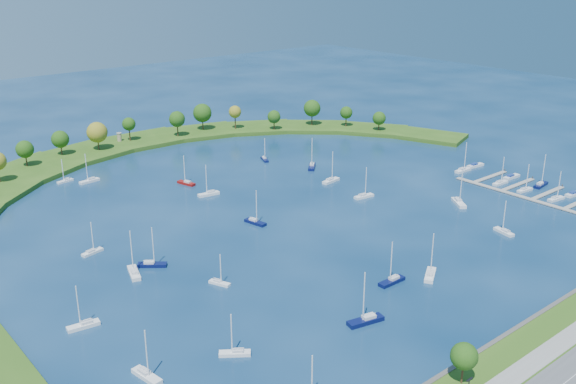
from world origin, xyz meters
TOP-DOWN VIEW (x-y plane):
  - ground at (0.00, 0.00)m, footprint 700.00×700.00m
  - breakwater at (-46.33, 48.72)m, footprint 286.74×247.64m
  - breakwater_trees at (-4.03, 92.44)m, footprint 239.03×91.10m
  - harbor_tower at (-7.85, 120.82)m, footprint 2.60×2.60m
  - dock_system at (85.30, -61.00)m, footprint 24.28×82.00m
  - moored_boat_0 at (33.71, 11.34)m, footprint 9.16×3.71m
  - moored_boat_1 at (-14.14, 47.58)m, footprint 4.42×8.68m
  - moored_boat_2 at (-70.07, -65.13)m, footprint 7.23×6.15m
  - moored_boat_3 at (-92.36, -30.59)m, footprint 8.39×3.36m
  - moored_boat_4 at (-62.19, -10.87)m, footprint 8.31×7.38m
  - moored_boat_5 at (-14.32, 30.59)m, footprint 8.95×3.75m
  - moored_boat_6 at (53.08, -38.67)m, footprint 7.86×9.69m
  - moored_boat_7 at (31.48, 53.48)m, footprint 4.74×7.59m
  - moored_boat_8 at (-90.30, -59.66)m, footprint 3.58×8.78m
  - moored_boat_9 at (-3.01, -69.47)m, footprint 9.15×7.06m
  - moored_boat_10 at (-53.01, -33.62)m, footprint 4.24×6.72m
  - moored_boat_11 at (-17.87, -4.24)m, footprint 4.07×8.88m
  - moored_boat_12 at (-72.23, 9.36)m, footprint 7.44×3.55m
  - moored_boat_13 at (-36.02, -74.97)m, footprint 10.32×4.91m
  - moored_boat_14 at (-14.50, -64.84)m, footprint 9.00×2.64m
  - moored_boat_15 at (30.62, -10.54)m, footprint 8.57×3.44m
  - moored_boat_16 at (40.56, 30.82)m, footprint 8.82×8.56m
  - moored_boat_17 at (-51.36, 82.70)m, footprint 7.09×3.08m
  - moored_boat_18 at (-43.66, 75.98)m, footprint 8.75×3.36m
  - moored_boat_20 at (-69.01, -12.50)m, footprint 5.38×9.76m
  - moored_boat_21 at (41.87, -65.35)m, footprint 3.87×8.15m
  - docked_boat_4 at (85.52, -60.22)m, footprint 8.17×3.29m
  - docked_boat_5 at (95.97, -62.05)m, footprint 9.19×3.38m
  - docked_boat_6 at (85.53, -46.92)m, footprint 7.85×2.82m
  - docked_boat_7 at (96.00, -47.88)m, footprint 9.46×3.79m
  - docked_boat_8 at (85.52, -35.72)m, footprint 8.02×2.58m
  - docked_boat_9 at (95.97, -34.37)m, footprint 9.14×2.68m
  - docked_boat_10 at (87.91, -15.62)m, footprint 8.89×2.49m
  - docked_boat_11 at (97.87, -14.99)m, footprint 9.11×3.38m

SIDE VIEW (x-z plane):
  - ground at x=0.00m, z-range 0.00..0.00m
  - dock_system at x=85.30m, z-range -0.45..1.15m
  - docked_boat_11 at x=97.87m, z-range -0.24..1.58m
  - docked_boat_5 at x=95.97m, z-range -0.24..1.59m
  - docked_boat_9 at x=95.97m, z-range -0.25..1.61m
  - moored_boat_10 at x=-53.01m, z-range -3.95..5.64m
  - moored_boat_17 at x=-51.36m, z-range -4.19..5.90m
  - moored_boat_12 at x=-72.23m, z-range -4.41..6.14m
  - moored_boat_7 at x=31.48m, z-range -4.54..6.29m
  - moored_boat_2 at x=-70.07m, z-range -4.61..6.37m
  - docked_boat_6 at x=85.53m, z-range -4.77..6.54m
  - moored_boat_21 at x=41.87m, z-range -4.88..6.67m
  - docked_boat_8 at x=85.52m, z-range -4.93..6.72m
  - docked_boat_4 at x=85.52m, z-range -4.94..6.73m
  - moored_boat_3 at x=-92.36m, z-range -5.09..6.90m
  - moored_boat_15 at x=30.62m, z-range -5.21..7.04m
  - moored_boat_1 at x=-14.14m, z-range -5.23..7.06m
  - moored_boat_8 at x=-90.30m, z-range -5.35..7.19m
  - moored_boat_18 at x=-43.66m, z-range -5.35..7.19m
  - moored_boat_11 at x=-17.87m, z-range -5.38..7.22m
  - moored_boat_5 at x=-14.32m, z-range -5.45..7.31m
  - moored_boat_4 at x=-62.19m, z-range -5.48..7.34m
  - docked_boat_10 at x=87.91m, z-range -5.59..7.47m
  - moored_boat_0 at x=33.71m, z-range -5.60..7.48m
  - moored_boat_14 at x=-14.50m, z-range -5.65..7.53m
  - moored_boat_9 at x=-3.01m, z-range -5.80..7.71m
  - docked_boat_7 at x=96.00m, z-range -5.80..7.71m
  - moored_boat_20 at x=-69.01m, z-range -5.95..7.88m
  - moored_boat_16 at x=40.56m, z-range -6.08..8.03m
  - moored_boat_6 at x=53.08m, z-range -6.26..8.23m
  - breakwater at x=-46.33m, z-range -0.01..1.99m
  - moored_boat_13 at x=-36.02m, z-range -6.32..8.30m
  - harbor_tower at x=-7.85m, z-range 2.05..6.33m
  - breakwater_trees at x=-4.03m, z-range 3.38..17.47m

